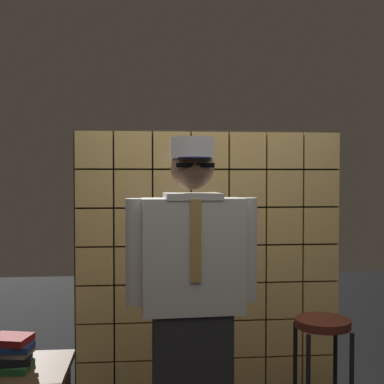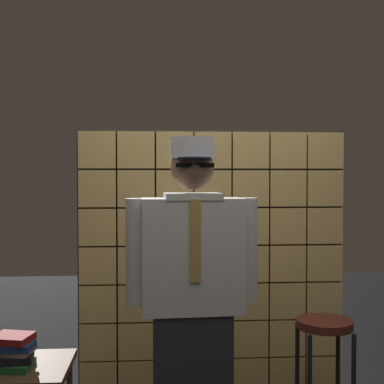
{
  "view_description": "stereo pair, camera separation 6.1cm",
  "coord_description": "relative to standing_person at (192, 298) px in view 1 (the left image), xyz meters",
  "views": [
    {
      "loc": [
        -0.47,
        -2.39,
        1.61
      ],
      "look_at": [
        -0.22,
        0.38,
        1.53
      ],
      "focal_mm": 48.25,
      "sensor_mm": 36.0,
      "label": 1
    },
    {
      "loc": [
        -0.41,
        -2.39,
        1.61
      ],
      "look_at": [
        -0.22,
        0.38,
        1.53
      ],
      "focal_mm": 48.25,
      "sensor_mm": 36.0,
      "label": 2
    }
  ],
  "objects": [
    {
      "name": "glass_block_wall",
      "position": [
        0.22,
        0.99,
        0.02
      ],
      "size": [
        1.97,
        0.1,
        1.97
      ],
      "color": "#F2C672",
      "rests_on": "ground"
    },
    {
      "name": "standing_person",
      "position": [
        0.0,
        0.0,
        0.0
      ],
      "size": [
        0.73,
        0.31,
        1.82
      ],
      "rotation": [
        0.0,
        0.0,
        0.05
      ],
      "color": "#28282D",
      "rests_on": "ground"
    },
    {
      "name": "bar_stool",
      "position": [
        0.83,
        0.29,
        -0.4
      ],
      "size": [
        0.34,
        0.34,
        0.73
      ],
      "color": "#592319",
      "rests_on": "ground"
    },
    {
      "name": "side_table",
      "position": [
        -0.94,
        0.12,
        -0.46
      ],
      "size": [
        0.52,
        0.52,
        0.56
      ],
      "color": "#513823",
      "rests_on": "ground"
    },
    {
      "name": "book_stack",
      "position": [
        -0.99,
        0.08,
        -0.3
      ],
      "size": [
        0.26,
        0.23,
        0.18
      ],
      "color": "#1E592D",
      "rests_on": "side_table"
    },
    {
      "name": "coffee_mug",
      "position": [
        -1.0,
        0.16,
        -0.34
      ],
      "size": [
        0.13,
        0.08,
        0.09
      ],
      "color": "navy",
      "rests_on": "side_table"
    }
  ]
}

